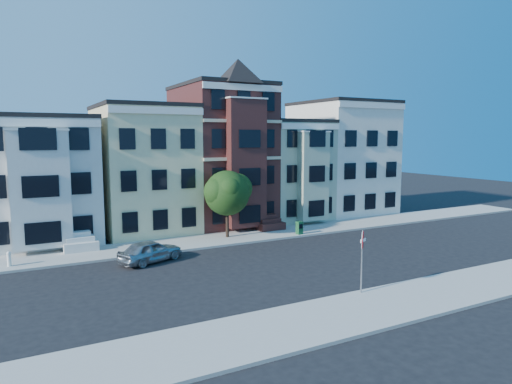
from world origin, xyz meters
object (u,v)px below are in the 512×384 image
street_tree (227,196)px  fire_hydrant (9,260)px  parked_car (150,251)px  newspaper_box (299,228)px  stop_sign (362,258)px

street_tree → fire_hydrant: size_ratio=8.91×
parked_car → newspaper_box: bearing=-102.9°
street_tree → fire_hydrant: 14.98m
fire_hydrant → stop_sign: size_ratio=0.20×
street_tree → parked_car: (-6.94, -3.69, -2.59)m
parked_car → stop_sign: stop_sign is taller
parked_car → fire_hydrant: bearing=50.1°
fire_hydrant → stop_sign: 20.30m
stop_sign → fire_hydrant: bearing=116.6°
street_tree → stop_sign: street_tree is taller
street_tree → fire_hydrant: bearing=-175.5°
parked_car → stop_sign: 13.21m
parked_car → newspaper_box: (12.34, 1.93, -0.05)m
street_tree → parked_car: street_tree is taller
street_tree → newspaper_box: 6.27m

